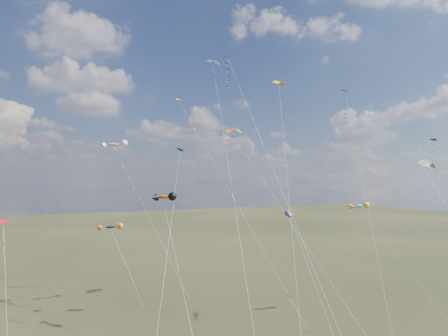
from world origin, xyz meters
name	(u,v)px	position (x,y,z in m)	size (l,w,h in m)	color
diamond_black_high	(347,116)	(25.70, 20.41, 28.63)	(15.93, 22.52, 33.62)	black
diamond_navy_tall	(234,87)	(-0.65, 14.02, 29.31)	(2.89, 26.92, 34.29)	#0E1E4D
diamond_black_mid	(174,201)	(-9.14, 13.38, 14.80)	(8.51, 14.01, 21.43)	black
diamond_red_low	(3,243)	(-26.54, 19.42, 10.45)	(1.30, 9.56, 12.87)	#AD0D17
diamond_navy_right	(438,166)	(28.14, 5.43, 19.41)	(5.09, 14.68, 23.38)	#0C194D
diamond_orange_center	(216,166)	(-0.30, 19.98, 19.39)	(7.75, 22.56, 30.26)	orange
parafoil_yellow	(279,82)	(9.68, 18.30, 32.14)	(13.54, 21.20, 32.94)	gold
parafoil_blue_white	(214,63)	(-1.66, 17.91, 33.46)	(9.00, 25.18, 34.32)	blue
parafoil_striped	(428,162)	(10.00, -5.56, 19.07)	(8.31, 16.42, 19.81)	#D99B07
parafoil_tricolor	(235,131)	(-0.56, 14.06, 23.70)	(5.80, 21.22, 24.43)	gold
novelty_black_orange	(111,227)	(-12.95, 28.82, 10.50)	(4.89, 7.02, 10.99)	black
novelty_orange_black	(163,197)	(-10.16, 14.22, 15.26)	(2.62, 14.22, 15.86)	#D24B06
novelty_white_purple	(290,215)	(4.84, 9.68, 13.00)	(1.61, 8.88, 13.45)	white
novelty_redwhite_stripe	(114,145)	(-10.19, 39.64, 23.56)	(9.34, 18.75, 24.30)	red
novelty_blue_yellow	(360,206)	(14.98, 7.70, 13.82)	(7.46, 8.76, 14.38)	blue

